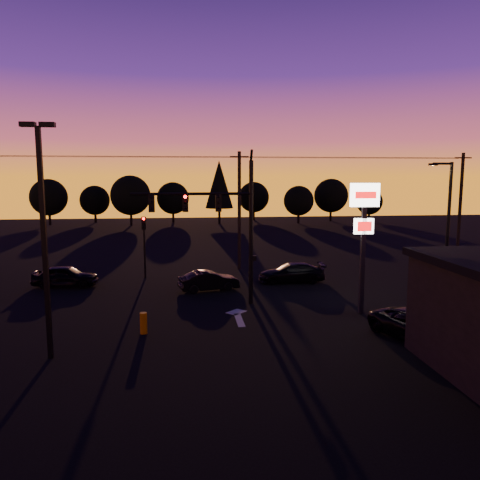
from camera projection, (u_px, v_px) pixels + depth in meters
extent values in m
plane|color=black|center=(231.00, 327.00, 22.36)|extent=(120.00, 120.00, 0.00)
cube|color=beige|center=(239.00, 320.00, 23.40)|extent=(0.35, 2.20, 0.01)
cube|color=beige|center=(236.00, 312.00, 24.78)|extent=(1.20, 1.20, 0.01)
cylinder|color=black|center=(251.00, 233.00, 25.92)|extent=(0.24, 0.24, 8.00)
cylinder|color=black|center=(251.00, 157.00, 25.35)|extent=(0.14, 0.52, 0.76)
cylinder|color=black|center=(192.00, 194.00, 25.25)|extent=(6.50, 0.16, 0.16)
cube|color=black|center=(218.00, 203.00, 25.49)|extent=(0.32, 0.22, 0.95)
sphere|color=black|center=(219.00, 197.00, 25.31)|extent=(0.18, 0.18, 0.18)
sphere|color=black|center=(219.00, 202.00, 25.35)|extent=(0.18, 0.18, 0.18)
sphere|color=black|center=(219.00, 208.00, 25.39)|extent=(0.18, 0.18, 0.18)
cube|color=black|center=(185.00, 203.00, 25.28)|extent=(0.32, 0.22, 0.95)
sphere|color=#FF0705|center=(185.00, 197.00, 25.10)|extent=(0.18, 0.18, 0.18)
sphere|color=black|center=(185.00, 202.00, 25.14)|extent=(0.18, 0.18, 0.18)
sphere|color=black|center=(185.00, 208.00, 25.18)|extent=(0.18, 0.18, 0.18)
cube|color=black|center=(152.00, 203.00, 25.07)|extent=(0.32, 0.22, 0.95)
sphere|color=black|center=(151.00, 197.00, 24.90)|extent=(0.18, 0.18, 0.18)
sphere|color=black|center=(151.00, 203.00, 24.94)|extent=(0.18, 0.18, 0.18)
sphere|color=black|center=(152.00, 208.00, 24.98)|extent=(0.18, 0.18, 0.18)
cube|color=black|center=(254.00, 258.00, 26.13)|extent=(0.22, 0.18, 0.28)
cylinder|color=black|center=(145.00, 253.00, 32.85)|extent=(0.14, 0.14, 3.60)
cube|color=black|center=(144.00, 223.00, 32.57)|extent=(0.30, 0.20, 0.90)
sphere|color=#FF0705|center=(144.00, 219.00, 32.41)|extent=(0.18, 0.18, 0.18)
sphere|color=black|center=(144.00, 223.00, 32.45)|extent=(0.18, 0.18, 0.18)
sphere|color=black|center=(144.00, 227.00, 32.48)|extent=(0.18, 0.18, 0.18)
cube|color=black|center=(44.00, 246.00, 17.93)|extent=(0.18, 0.18, 9.00)
cube|color=black|center=(28.00, 124.00, 17.27)|extent=(0.55, 0.30, 0.18)
cube|color=black|center=(47.00, 125.00, 17.35)|extent=(0.55, 0.30, 0.18)
cube|color=black|center=(363.00, 253.00, 24.21)|extent=(0.22, 0.22, 6.40)
cube|color=white|center=(365.00, 195.00, 23.80)|extent=(1.50, 0.25, 1.20)
cube|color=red|center=(366.00, 195.00, 23.66)|extent=(1.10, 0.02, 0.35)
cube|color=white|center=(364.00, 226.00, 24.02)|extent=(1.00, 0.22, 0.80)
cube|color=red|center=(365.00, 226.00, 23.89)|extent=(0.75, 0.02, 0.50)
cylinder|color=black|center=(448.00, 228.00, 28.84)|extent=(0.20, 0.20, 8.00)
cylinder|color=black|center=(443.00, 164.00, 28.24)|extent=(1.20, 0.14, 0.14)
cube|color=black|center=(433.00, 164.00, 28.18)|extent=(0.50, 0.22, 0.14)
plane|color=#FFB759|center=(433.00, 166.00, 28.19)|extent=(0.35, 0.35, 0.00)
cylinder|color=black|center=(239.00, 211.00, 35.75)|extent=(0.26, 0.26, 9.00)
cube|color=black|center=(239.00, 157.00, 35.20)|extent=(1.40, 0.10, 0.10)
cylinder|color=black|center=(460.00, 209.00, 37.83)|extent=(0.26, 0.26, 9.00)
cube|color=black|center=(463.00, 158.00, 37.27)|extent=(1.40, 0.10, 0.10)
cylinder|color=black|center=(116.00, 156.00, 33.58)|extent=(18.00, 0.02, 0.02)
cylinder|color=black|center=(117.00, 156.00, 34.16)|extent=(18.00, 0.02, 0.02)
cylinder|color=black|center=(118.00, 157.00, 34.76)|extent=(18.00, 0.02, 0.02)
cylinder|color=black|center=(357.00, 158.00, 35.65)|extent=(18.00, 0.02, 0.02)
cylinder|color=black|center=(354.00, 157.00, 36.23)|extent=(18.00, 0.02, 0.02)
cylinder|color=black|center=(352.00, 158.00, 36.83)|extent=(18.00, 0.02, 0.02)
cube|color=black|center=(451.00, 313.00, 19.78)|extent=(2.20, 0.05, 1.60)
cylinder|color=#AA6200|center=(144.00, 323.00, 21.34)|extent=(0.33, 0.33, 0.98)
cylinder|color=black|center=(50.00, 219.00, 68.92)|extent=(0.36, 0.36, 1.62)
sphere|color=black|center=(49.00, 197.00, 68.47)|extent=(5.36, 5.36, 5.36)
cylinder|color=black|center=(96.00, 218.00, 72.58)|extent=(0.36, 0.36, 1.38)
sphere|color=black|center=(95.00, 200.00, 72.20)|extent=(4.54, 4.54, 4.54)
cylinder|color=black|center=(131.00, 219.00, 68.32)|extent=(0.36, 0.36, 1.75)
sphere|color=black|center=(130.00, 195.00, 67.85)|extent=(5.77, 5.78, 5.78)
cylinder|color=black|center=(173.00, 217.00, 72.96)|extent=(0.36, 0.36, 1.50)
sphere|color=black|center=(173.00, 198.00, 72.56)|extent=(4.95, 4.95, 4.95)
cylinder|color=black|center=(219.00, 216.00, 70.76)|extent=(0.36, 0.36, 2.38)
cone|color=black|center=(219.00, 184.00, 70.11)|extent=(4.18, 4.18, 7.12)
cylinder|color=black|center=(254.00, 216.00, 76.43)|extent=(0.36, 0.36, 1.50)
sphere|color=black|center=(254.00, 197.00, 76.02)|extent=(4.95, 4.95, 4.95)
cylinder|color=black|center=(298.00, 219.00, 71.22)|extent=(0.36, 0.36, 1.38)
sphere|color=black|center=(299.00, 201.00, 70.85)|extent=(4.54, 4.54, 4.54)
cylinder|color=black|center=(331.00, 216.00, 74.85)|extent=(0.36, 0.36, 1.62)
sphere|color=black|center=(331.00, 196.00, 74.41)|extent=(5.36, 5.36, 5.36)
cylinder|color=black|center=(369.00, 217.00, 74.58)|extent=(0.36, 0.36, 1.25)
sphere|color=black|center=(369.00, 202.00, 74.24)|extent=(4.12, 4.12, 4.12)
imported|color=black|center=(65.00, 276.00, 30.40)|extent=(4.21, 1.93, 1.40)
imported|color=black|center=(209.00, 281.00, 29.40)|extent=(3.97, 2.14, 1.24)
imported|color=black|center=(292.00, 273.00, 31.74)|extent=(4.56, 2.04, 1.30)
imported|color=black|center=(419.00, 326.00, 20.41)|extent=(3.56, 5.09, 1.29)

